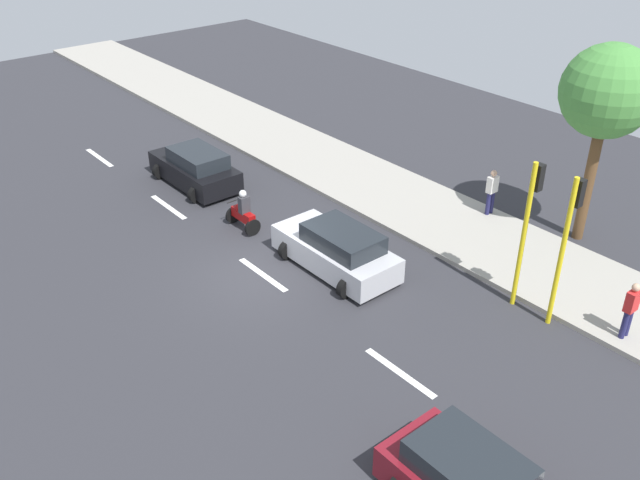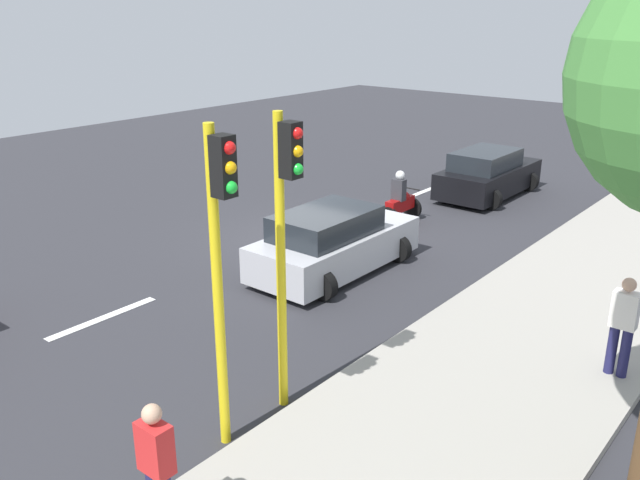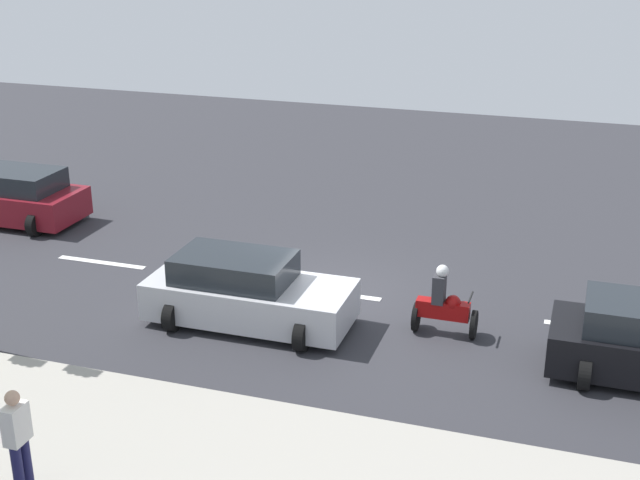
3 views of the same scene
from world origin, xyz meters
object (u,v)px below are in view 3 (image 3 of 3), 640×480
(pedestrian_by_tree, at_px, (18,438))
(car_silver, at_px, (247,292))
(car_maroon, at_px, (13,197))
(motorcycle, at_px, (444,305))

(pedestrian_by_tree, bearing_deg, car_silver, 172.49)
(car_maroon, xyz_separation_m, pedestrian_by_tree, (10.49, 7.91, 0.35))
(car_silver, distance_m, motorcycle, 4.13)
(car_silver, xyz_separation_m, motorcycle, (-0.79, 4.05, -0.07))
(car_silver, xyz_separation_m, car_maroon, (-3.98, -8.76, -0.00))
(car_maroon, bearing_deg, pedestrian_by_tree, 37.01)
(car_maroon, distance_m, motorcycle, 13.21)
(car_silver, height_order, pedestrian_by_tree, pedestrian_by_tree)
(car_silver, distance_m, car_maroon, 9.63)
(pedestrian_by_tree, bearing_deg, motorcycle, 146.09)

